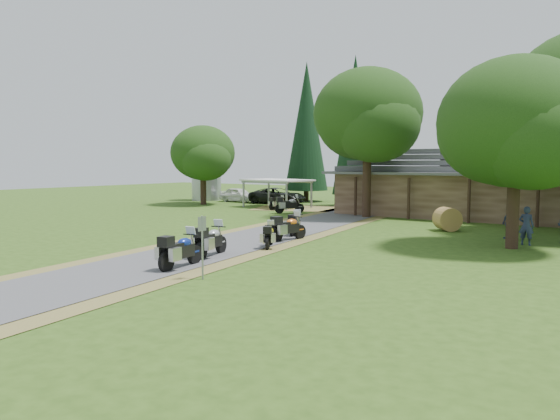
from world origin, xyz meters
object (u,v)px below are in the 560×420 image
Objects in this scene: carport at (277,193)px; silo at (206,171)px; motorcycle_carport_a at (278,203)px; lodge at (488,182)px; motorcycle_row_c at (269,235)px; car_dark_suv at (278,192)px; motorcycle_row_d at (288,226)px; car_white_sedan at (239,193)px; motorcycle_row_a at (181,249)px; motorcycle_row_b at (211,239)px; motorcycle_carport_b at (290,204)px; hay_bale at (447,219)px; motorcycle_row_e at (295,223)px.

silo is at bearing 171.58° from carport.
lodge is at bearing -65.12° from motorcycle_carport_a.
car_dark_suv is at bearing 5.40° from motorcycle_row_c.
motorcycle_carport_a is (-10.60, 14.07, -0.13)m from motorcycle_row_d.
carport is 2.32m from motorcycle_carport_a.
motorcycle_row_c is (-4.43, -19.80, -1.86)m from lodge.
car_white_sedan is 2.52× the size of motorcycle_row_a.
motorcycle_carport_a is (3.72, -5.16, -0.54)m from car_dark_suv.
silo is 31.79m from motorcycle_row_c.
motorcycle_row_b is 19.43m from motorcycle_carport_b.
motorcycle_row_a reaches higher than hay_bale.
silo is 4.57× the size of hay_bale.
car_white_sedan is at bearing -0.34° from silo.
car_dark_suv reaches higher than car_white_sedan.
motorcycle_row_b is (18.74, -24.53, -0.16)m from car_white_sedan.
car_dark_suv is at bearing 16.57° from motorcycle_row_e.
motorcycle_row_c is (19.25, -21.23, -0.29)m from car_white_sedan.
silo is 3.49× the size of motorcycle_row_c.
motorcycle_row_e is 12.47m from motorcycle_carport_b.
motorcycle_row_a is 5.75m from motorcycle_row_c.
car_dark_suv is (8.68, 0.26, -1.88)m from silo.
car_white_sedan is (-23.68, 1.44, -1.57)m from lodge.
motorcycle_carport_b is at bearing -157.38° from lodge.
motorcycle_row_c is 0.91× the size of motorcycle_row_e.
motorcycle_row_b is 1.12× the size of motorcycle_row_e.
motorcycle_row_d is (-0.00, 5.58, -0.02)m from motorcycle_row_b.
motorcycle_row_e is at bearing -107.79° from motorcycle_carport_b.
silo reaches higher than hay_bale.
motorcycle_row_c is 2.35m from motorcycle_row_d.
carport is 2.64× the size of motorcycle_row_a.
silo is 28.04m from motorcycle_row_e.
motorcycle_row_d is at bearing -16.48° from motorcycle_row_c.
motorcycle_row_d is (23.00, -18.97, -2.29)m from silo.
carport is at bearing 82.20° from motorcycle_carport_b.
car_dark_suv reaches higher than motorcycle_carport_b.
motorcycle_row_e is (-0.86, 1.92, -0.06)m from motorcycle_row_d.
motorcycle_row_d is at bearing -149.96° from car_dark_suv.
motorcycle_row_d is 1.09× the size of motorcycle_row_e.
motorcycle_row_a is 1.02× the size of motorcycle_carport_b.
motorcycle_carport_a is at bearing -150.83° from car_dark_suv.
hay_bale is (5.11, 13.95, -0.07)m from motorcycle_row_b.
motorcycle_row_e is (13.46, -17.31, -0.47)m from car_dark_suv.
motorcycle_row_b is at bearing 165.27° from motorcycle_row_e.
motorcycle_row_e is (-1.38, 4.21, 0.06)m from motorcycle_row_c.
silo is (-27.95, 1.46, 0.55)m from lodge.
motorcycle_row_a reaches higher than motorcycle_carport_b.
hay_bale is at bearing -125.84° from car_dark_suv.
motorcycle_carport_b is at bearing 44.49° from motorcycle_row_d.
car_white_sedan is 2.79× the size of motorcycle_row_e.
hay_bale is (5.11, 8.37, -0.05)m from motorcycle_row_d.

